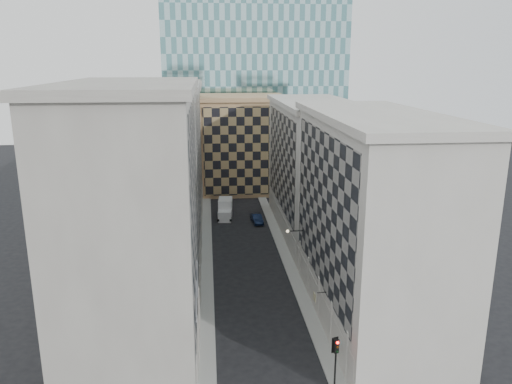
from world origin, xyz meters
TOP-DOWN VIEW (x-y plane):
  - sidewalk_west at (-5.25, 30.00)m, footprint 1.50×100.00m
  - sidewalk_east at (5.25, 30.00)m, footprint 1.50×100.00m
  - bldg_left_a at (-10.88, 11.00)m, footprint 10.80×22.80m
  - bldg_left_b at (-10.88, 33.00)m, footprint 10.80×22.80m
  - bldg_left_c at (-10.88, 55.00)m, footprint 10.80×22.80m
  - bldg_right_a at (10.88, 15.00)m, footprint 10.80×26.80m
  - bldg_right_b at (10.89, 42.00)m, footprint 10.80×28.80m
  - tan_block at (2.00, 67.90)m, footprint 16.80×14.80m
  - church_tower at (0.00, 82.00)m, footprint 7.20×7.20m
  - flagpoles_left at (-5.90, 6.00)m, footprint 0.10×6.33m
  - bracket_lamp at (4.38, 24.00)m, footprint 1.98×0.36m
  - traffic_light at (4.71, 3.25)m, footprint 0.56×0.55m
  - box_truck at (-2.15, 49.44)m, footprint 2.70×5.67m
  - dark_car at (2.80, 46.04)m, footprint 1.90×4.36m
  - shop_sign at (4.95, 12.01)m, footprint 1.21×0.79m

SIDE VIEW (x-z plane):
  - sidewalk_west at x=-5.25m, z-range 0.00..0.15m
  - sidewalk_east at x=5.25m, z-range 0.00..0.15m
  - dark_car at x=2.80m, z-range 0.00..1.40m
  - box_truck at x=-2.15m, z-range -0.20..2.82m
  - traffic_light at x=4.71m, z-range 1.14..5.71m
  - shop_sign at x=4.95m, z-range 3.40..4.27m
  - bracket_lamp at x=4.38m, z-range 6.02..6.38m
  - flagpoles_left at x=-5.90m, z-range 6.83..9.17m
  - tan_block at x=2.00m, z-range 0.04..18.84m
  - bldg_right_b at x=10.89m, z-range 0.00..19.70m
  - bldg_right_a at x=10.88m, z-range -0.03..20.67m
  - bldg_left_c at x=-10.88m, z-range -0.02..21.68m
  - bldg_left_b at x=-10.88m, z-range -0.03..22.67m
  - bldg_left_a at x=-10.88m, z-range -0.03..23.67m
  - church_tower at x=0.00m, z-range 1.20..52.70m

